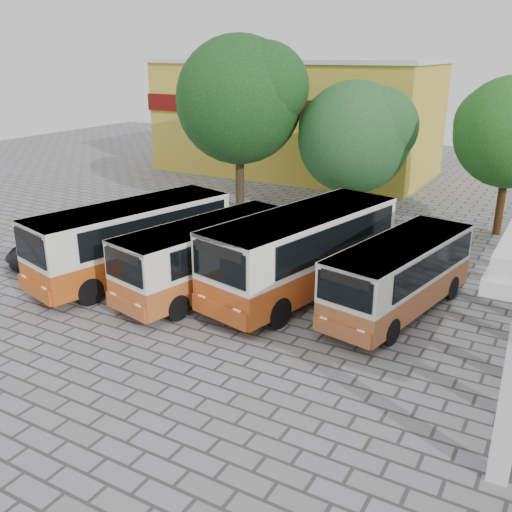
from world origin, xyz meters
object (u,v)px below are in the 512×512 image
Objects in this scene: bus_centre_left at (208,253)px; parked_car at (61,246)px; bus_far_left at (132,237)px; bus_centre_right at (303,248)px; bus_far_right at (400,272)px.

parked_car is at bearing -164.58° from bus_centre_left.
bus_far_left is 0.96× the size of bus_centre_right.
bus_centre_right is at bearing 30.57° from bus_far_left.
bus_centre_left is at bearing -154.32° from bus_far_right.
bus_far_left is 10.56m from bus_far_right.
bus_far_left is 1.89× the size of parked_car.
bus_far_right is (3.65, 0.17, -0.32)m from bus_centre_right.
bus_centre_right is 1.97× the size of parked_car.
bus_far_left reaches higher than bus_centre_left.
bus_far_right reaches higher than parked_car.
bus_far_left is at bearing -157.74° from bus_far_right.
bus_centre_left reaches higher than parked_car.
bus_centre_right is (6.71, 1.90, 0.08)m from bus_far_left.
bus_centre_right is at bearing -166.38° from bus_far_right.
bus_far_left is 4.29m from parked_car.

